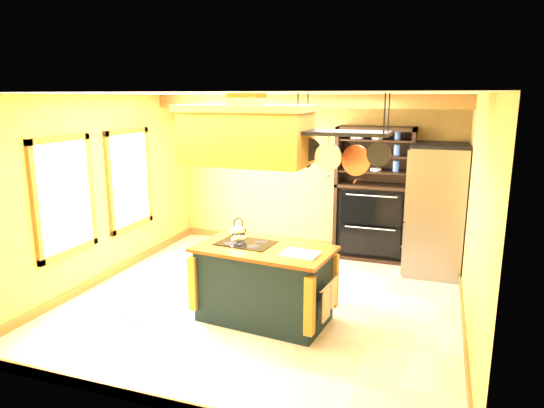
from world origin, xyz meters
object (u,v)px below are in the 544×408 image
Objects in this scene: kitchen_island at (264,283)px; hutch at (374,208)px; refrigerator at (435,212)px; range_hood at (247,133)px; pot_rack at (343,141)px.

kitchen_island is 0.77× the size of hutch.
kitchen_island is at bearing -107.79° from hutch.
kitchen_island is 2.99m from hutch.
refrigerator is 1.04m from hutch.
range_hood is (-0.20, -0.00, 1.79)m from kitchen_island.
kitchen_island is 3.13m from refrigerator.
refrigerator is (2.07, 2.46, -1.31)m from range_hood.
refrigerator is 0.88× the size of hutch.
pot_rack is at bearing -89.98° from hutch.
range_hood reaches higher than hutch.
kitchen_island is at bearing -179.90° from pot_rack.
kitchen_island is 1.95m from pot_rack.
range_hood reaches higher than refrigerator.
hutch reaches higher than refrigerator.
kitchen_island is at bearing 0.32° from range_hood.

